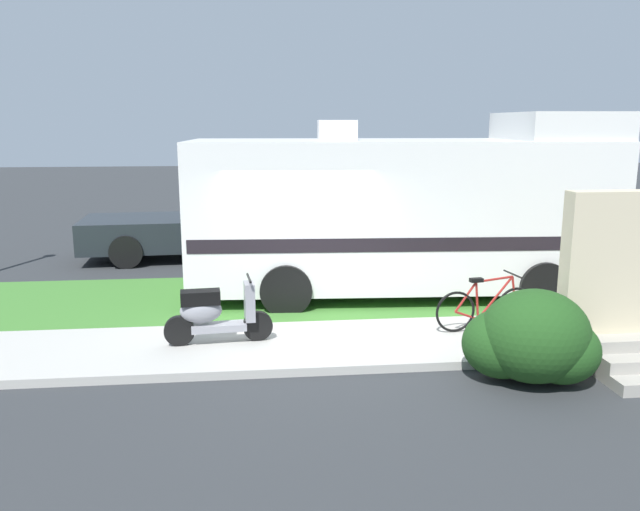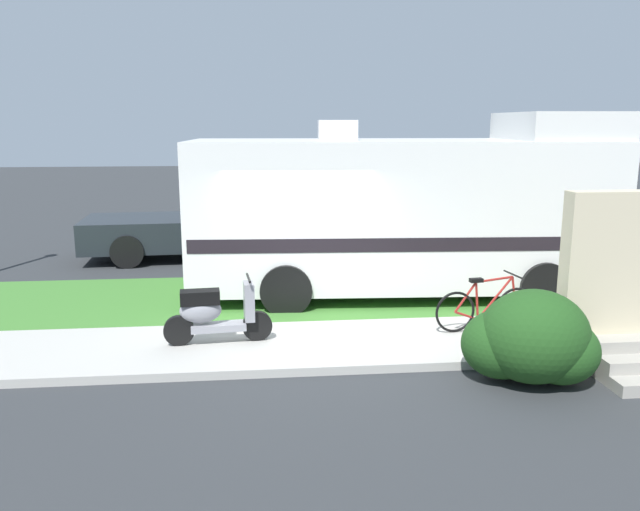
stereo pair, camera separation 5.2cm
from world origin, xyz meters
TOP-DOWN VIEW (x-y plane):
  - ground_plane at (0.00, 0.00)m, footprint 80.00×80.00m
  - sidewalk at (0.00, -1.20)m, footprint 24.00×2.00m
  - grass_strip at (0.00, 1.50)m, footprint 24.00×3.40m
  - motorhome_rv at (2.10, 1.68)m, footprint 7.86×3.07m
  - scooter at (-1.34, -1.08)m, footprint 1.57×0.50m
  - bicycle at (2.80, -0.91)m, footprint 1.65×0.52m
  - pickup_truck_near at (-1.53, 5.74)m, footprint 5.47×2.46m
  - porch_steps at (4.36, -2.29)m, footprint 2.00×1.26m
  - bush_by_porch at (2.74, -2.69)m, footprint 1.68×1.26m
  - bottle_green at (3.97, -1.19)m, footprint 0.07×0.07m
  - bottle_spare at (4.19, -1.10)m, footprint 0.06×0.06m

SIDE VIEW (x-z plane):
  - ground_plane at x=0.00m, z-range 0.00..0.00m
  - grass_strip at x=0.00m, z-range 0.00..0.08m
  - sidewalk at x=0.00m, z-range 0.00..0.12m
  - bottle_spare at x=4.19m, z-range 0.10..0.36m
  - bottle_green at x=3.97m, z-range 0.10..0.40m
  - bicycle at x=2.80m, z-range 0.05..0.93m
  - bush_by_porch at x=2.74m, z-range -0.03..1.16m
  - scooter at x=-1.34m, z-range 0.09..1.06m
  - porch_steps at x=4.36m, z-range -0.23..2.17m
  - pickup_truck_near at x=-1.53m, z-range 0.06..1.89m
  - motorhome_rv at x=2.10m, z-range -0.09..3.37m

